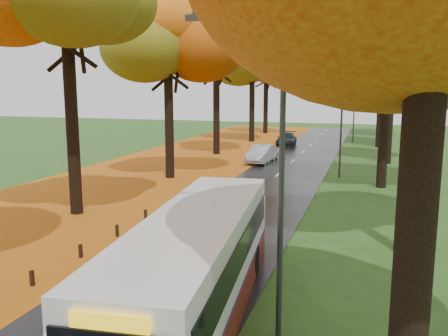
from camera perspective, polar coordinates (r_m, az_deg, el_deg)
The scene contains 13 objects.
road at distance 29.27m, azimuth 4.77°, elevation -2.41°, with size 6.50×90.00×0.04m, color black.
centre_line at distance 29.26m, azimuth 4.77°, elevation -2.36°, with size 0.12×90.00×0.01m, color silver.
leaf_verge at distance 32.39m, azimuth -10.96°, elevation -1.39°, with size 12.00×90.00×0.02m, color maroon.
leaf_drift at distance 30.06m, azimuth -0.91°, elevation -2.01°, with size 0.90×90.00×0.01m, color #C58314.
trees_left at distance 33.02m, azimuth -6.87°, elevation 15.53°, with size 9.20×74.00×13.88m.
trees_right at distance 30.08m, azimuth 19.94°, elevation 15.91°, with size 9.30×74.20×13.96m.
streetlamp_near at distance 11.26m, azimuth 5.73°, elevation 2.33°, with size 2.45×0.18×8.00m.
streetlamp_mid at distance 33.05m, azimuth 13.56°, elevation 6.96°, with size 2.45×0.18×8.00m.
streetlamp_far at distance 55.01m, azimuth 15.17°, elevation 7.89°, with size 2.45×0.18×8.00m.
bus at distance 12.85m, azimuth -3.31°, elevation -11.46°, with size 3.55×10.89×2.81m.
car_white at distance 39.87m, azimuth 5.00°, elevation 1.82°, with size 1.56×3.87×1.32m, color silver.
car_silver at distance 38.88m, azimuth 4.51°, elevation 1.71°, with size 1.51×4.34×1.43m, color #9C9FA4.
car_dark at distance 50.47m, azimuth 7.54°, elevation 3.47°, with size 1.93×4.74×1.38m, color black.
Camera 1 is at (6.19, -2.94, 6.15)m, focal length 38.00 mm.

